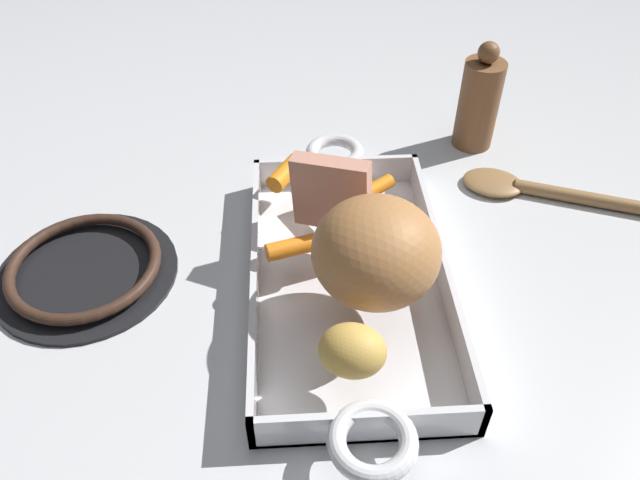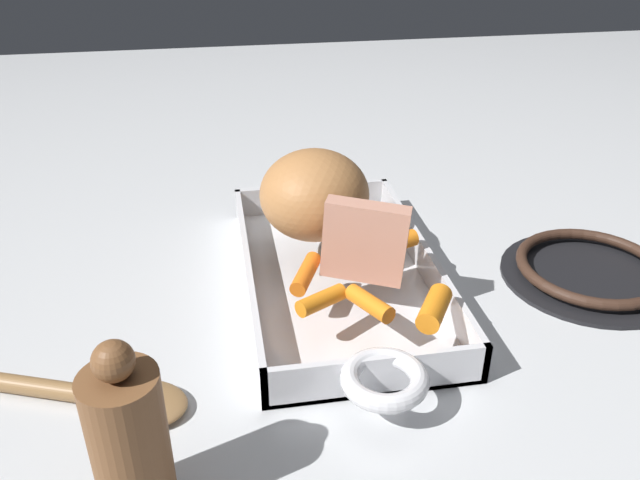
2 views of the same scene
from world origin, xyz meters
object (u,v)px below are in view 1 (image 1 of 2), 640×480
baby_carrot_center_left (385,217)px  baby_carrot_northwest (291,248)px  baby_carrot_southwest (286,173)px  pork_roast (376,252)px  potato_golden_large (352,351)px  roasting_dish (349,279)px  pepper_mill (479,102)px  roast_slice_thick (332,193)px  baby_carrot_short (334,184)px  serving_spoon (545,191)px  baby_carrot_southeast (373,190)px  stove_burner_rear (85,269)px

baby_carrot_center_left → baby_carrot_northwest: baby_carrot_northwest is taller
baby_carrot_southwest → pork_roast: bearing=-155.3°
pork_roast → potato_golden_large: pork_roast is taller
roasting_dish → baby_carrot_southwest: baby_carrot_southwest is taller
baby_carrot_northwest → pepper_mill: (0.24, -0.24, 0.01)m
roast_slice_thick → baby_carrot_short: (0.06, -0.01, -0.03)m
roasting_dish → baby_carrot_short: baby_carrot_short is taller
baby_carrot_short → baby_carrot_southwest: (0.02, 0.05, 0.00)m
serving_spoon → pepper_mill: pepper_mill is taller
roast_slice_thick → baby_carrot_center_left: size_ratio=1.40×
baby_carrot_southeast → serving_spoon: size_ratio=0.19×
baby_carrot_southwest → serving_spoon: size_ratio=0.20×
serving_spoon → baby_carrot_southwest: bearing=21.7°
baby_carrot_southwest → stove_burner_rear: 0.24m
baby_carrot_southeast → baby_carrot_center_left: bearing=-171.4°
roasting_dish → roast_slice_thick: bearing=14.9°
potato_golden_large → pepper_mill: 0.43m
roasting_dish → pork_roast: size_ratio=3.89×
baby_carrot_short → baby_carrot_northwest: bearing=153.2°
baby_carrot_short → baby_carrot_southwest: baby_carrot_southwest is taller
roast_slice_thick → serving_spoon: 0.28m
serving_spoon → roast_slice_thick: bearing=37.8°
pork_roast → potato_golden_large: 0.09m
serving_spoon → pepper_mill: 0.14m
roasting_dish → baby_carrot_southeast: (0.10, -0.03, 0.04)m
baby_carrot_southeast → stove_burner_rear: baby_carrot_southeast is taller
baby_carrot_southeast → baby_carrot_northwest: 0.13m
potato_golden_large → pepper_mill: (0.38, -0.20, -0.00)m
baby_carrot_southeast → potato_golden_large: (-0.22, 0.04, 0.01)m
baby_carrot_short → potato_golden_large: size_ratio=0.91×
baby_carrot_southwest → potato_golden_large: potato_golden_large is taller
baby_carrot_short → baby_carrot_northwest: size_ratio=1.04×
pork_roast → potato_golden_large: bearing=161.8°
potato_golden_large → serving_spoon: bearing=-44.8°
baby_carrot_center_left → baby_carrot_southwest: baby_carrot_southwest is taller
serving_spoon → pepper_mill: bearing=-41.6°
baby_carrot_southeast → pepper_mill: 0.22m
baby_carrot_northwest → serving_spoon: (0.12, -0.31, -0.04)m
baby_carrot_center_left → baby_carrot_short: same height
baby_carrot_short → baby_carrot_northwest: baby_carrot_northwest is taller
pork_roast → pepper_mill: bearing=-30.2°
baby_carrot_southwest → stove_burner_rear: (-0.10, 0.21, -0.04)m
baby_carrot_southwest → baby_carrot_northwest: bearing=-178.7°
roast_slice_thick → baby_carrot_southeast: (0.04, -0.05, -0.03)m
roasting_dish → baby_carrot_northwest: bearing=80.6°
pork_roast → potato_golden_large: size_ratio=2.07×
pork_roast → pepper_mill: (0.29, -0.17, -0.03)m
baby_carrot_northwest → baby_carrot_southeast: bearing=-46.4°
pork_roast → roast_slice_thick: 0.10m
baby_carrot_center_left → baby_carrot_northwest: (-0.04, 0.10, 0.00)m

